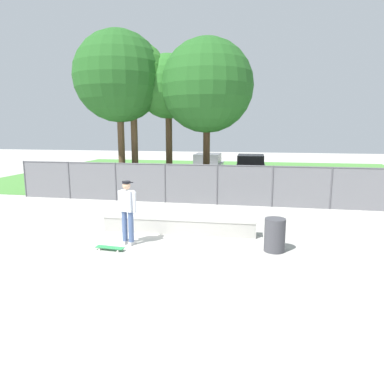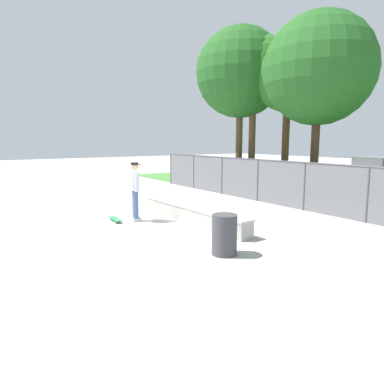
{
  "view_description": "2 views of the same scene",
  "coord_description": "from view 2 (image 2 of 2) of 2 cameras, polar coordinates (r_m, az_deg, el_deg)",
  "views": [
    {
      "loc": [
        2.88,
        -9.29,
        3.27
      ],
      "look_at": [
        0.82,
        1.42,
        1.27
      ],
      "focal_mm": 32.3,
      "sensor_mm": 36.0,
      "label": 1
    },
    {
      "loc": [
        9.19,
        -4.92,
        2.53
      ],
      "look_at": [
        0.82,
        0.78,
        1.02
      ],
      "focal_mm": 32.74,
      "sensor_mm": 36.0,
      "label": 2
    }
  ],
  "objects": [
    {
      "name": "tree_far",
      "position": [
        14.88,
        19.96,
        18.23
      ],
      "size": [
        4.22,
        4.22,
        7.3
      ],
      "color": "#47301E",
      "rests_on": "ground"
    },
    {
      "name": "skateboard",
      "position": [
        11.25,
        -12.4,
        -4.32
      ],
      "size": [
        0.81,
        0.26,
        0.09
      ],
      "color": "#2D8C4C",
      "rests_on": "ground"
    },
    {
      "name": "car_silver",
      "position": [
        20.47,
        27.71,
        2.79
      ],
      "size": [
        2.06,
        4.22,
        1.66
      ],
      "color": "#B7BABF",
      "rests_on": "ground"
    },
    {
      "name": "tree_near_left",
      "position": [
        17.5,
        7.89,
        18.65
      ],
      "size": [
        4.19,
        4.19,
        7.75
      ],
      "color": "brown",
      "rests_on": "ground"
    },
    {
      "name": "tree_mid",
      "position": [
        16.51,
        15.37,
        17.55
      ],
      "size": [
        3.04,
        3.04,
        6.77
      ],
      "color": "#513823",
      "rests_on": "ground"
    },
    {
      "name": "skateboarder",
      "position": [
        11.01,
        -9.27,
        0.56
      ],
      "size": [
        0.58,
        0.37,
        1.84
      ],
      "color": "beige",
      "rests_on": "ground"
    },
    {
      "name": "trash_bin",
      "position": [
        7.83,
        5.3,
        -6.93
      ],
      "size": [
        0.56,
        0.56,
        0.91
      ],
      "primitive_type": "cylinder",
      "color": "#3F3F44",
      "rests_on": "ground"
    },
    {
      "name": "ground_plane",
      "position": [
        10.73,
        -5.93,
        -5.19
      ],
      "size": [
        80.0,
        80.0,
        0.0
      ],
      "primitive_type": "plane",
      "color": "#ADAAA3"
    },
    {
      "name": "concrete_ledge",
      "position": [
        10.79,
        0.02,
        -3.64
      ],
      "size": [
        4.88,
        0.6,
        0.52
      ],
      "color": "#A8A59E",
      "rests_on": "ground"
    },
    {
      "name": "tree_near_right",
      "position": [
        17.31,
        10.01,
        18.61
      ],
      "size": [
        3.47,
        3.47,
        7.38
      ],
      "color": "brown",
      "rests_on": "ground"
    },
    {
      "name": "chainlink_fence",
      "position": [
        13.93,
        14.05,
        1.74
      ],
      "size": [
        16.45,
        0.07,
        1.75
      ],
      "color": "#4C4C51",
      "rests_on": "ground"
    }
  ]
}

